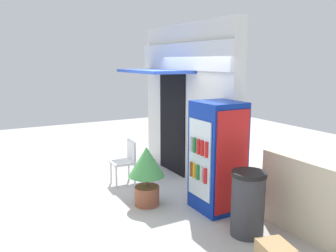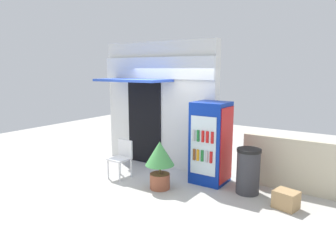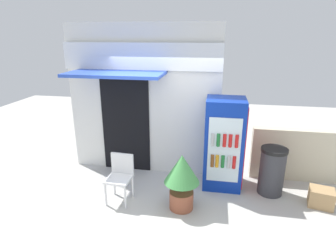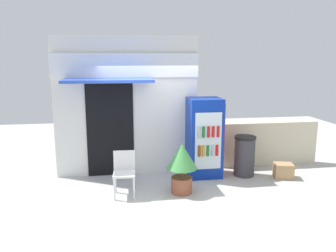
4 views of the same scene
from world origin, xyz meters
The scene contains 8 objects.
ground centered at (0.00, 0.00, 0.00)m, with size 16.00×16.00×0.00m, color beige.
storefront_building centered at (-0.64, 1.40, 1.63)m, with size 3.23×1.17×3.16m.
drink_cooler centered at (1.10, 0.93, 0.90)m, with size 0.75×0.74×1.79m.
plastic_chair centered at (-0.74, 0.09, 0.51)m, with size 0.45×0.45×0.87m.
potted_plant_near_shop centered at (0.39, 0.00, 0.62)m, with size 0.61×0.61×1.02m.
trash_bin centered at (2.01, 0.79, 0.47)m, with size 0.49×0.49×0.93m.
stone_boundary_wall centered at (2.92, 1.45, 0.55)m, with size 2.46×0.21×1.10m, color beige.
cardboard_box centered at (2.83, 0.49, 0.17)m, with size 0.40×0.33×0.33m, color tan.
Camera 2 is at (4.00, -5.08, 2.50)m, focal length 33.28 mm.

